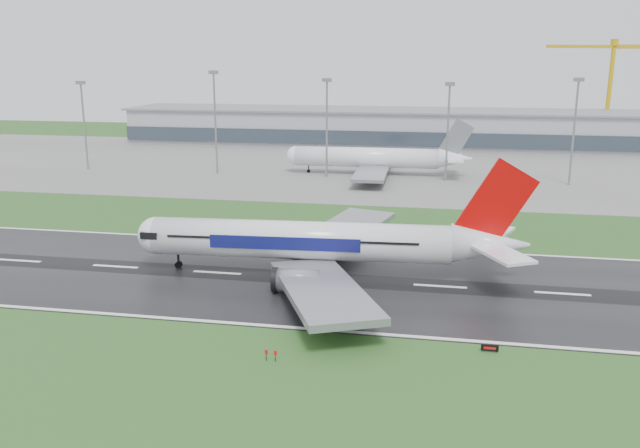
# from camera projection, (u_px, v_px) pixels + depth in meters

# --- Properties ---
(ground) EXTENTS (520.00, 520.00, 0.00)m
(ground) POSITION_uv_depth(u_px,v_px,m) (325.00, 280.00, 115.29)
(ground) COLOR #224C1C
(ground) RESTS_ON ground
(runway) EXTENTS (400.00, 45.00, 0.10)m
(runway) POSITION_uv_depth(u_px,v_px,m) (325.00, 279.00, 115.28)
(runway) COLOR black
(runway) RESTS_ON ground
(apron) EXTENTS (400.00, 130.00, 0.08)m
(apron) POSITION_uv_depth(u_px,v_px,m) (386.00, 166.00, 234.35)
(apron) COLOR slate
(apron) RESTS_ON ground
(terminal) EXTENTS (240.00, 36.00, 15.00)m
(terminal) POSITION_uv_depth(u_px,v_px,m) (398.00, 128.00, 289.66)
(terminal) COLOR gray
(terminal) RESTS_ON ground
(main_airliner) EXTENTS (74.19, 71.06, 20.73)m
(main_airliner) POSITION_uv_depth(u_px,v_px,m) (328.00, 218.00, 115.66)
(main_airliner) COLOR silver
(main_airliner) RESTS_ON runway
(parked_airliner) EXTENTS (63.38, 59.12, 18.36)m
(parked_airliner) POSITION_uv_depth(u_px,v_px,m) (374.00, 147.00, 215.78)
(parked_airliner) COLOR white
(parked_airliner) RESTS_ON apron
(tower_crane) EXTENTS (43.83, 19.44, 45.48)m
(tower_crane) POSITION_uv_depth(u_px,v_px,m) (609.00, 93.00, 284.28)
(tower_crane) COLOR #CB9B0D
(tower_crane) RESTS_ON ground
(runway_sign) EXTENTS (2.31, 0.57, 1.04)m
(runway_sign) POSITION_uv_depth(u_px,v_px,m) (490.00, 348.00, 86.93)
(runway_sign) COLOR black
(runway_sign) RESTS_ON ground
(floodmast_0) EXTENTS (0.64, 0.64, 29.14)m
(floodmast_0) POSITION_uv_depth(u_px,v_px,m) (85.00, 128.00, 224.88)
(floodmast_0) COLOR gray
(floodmast_0) RESTS_ON ground
(floodmast_1) EXTENTS (0.64, 0.64, 32.77)m
(floodmast_1) POSITION_uv_depth(u_px,v_px,m) (215.00, 125.00, 216.09)
(floodmast_1) COLOR gray
(floodmast_1) RESTS_ON ground
(floodmast_2) EXTENTS (0.64, 0.64, 30.53)m
(floodmast_2) POSITION_uv_depth(u_px,v_px,m) (327.00, 130.00, 209.78)
(floodmast_2) COLOR gray
(floodmast_2) RESTS_ON ground
(floodmast_3) EXTENTS (0.64, 0.64, 29.58)m
(floodmast_3) POSITION_uv_depth(u_px,v_px,m) (448.00, 134.00, 203.18)
(floodmast_3) COLOR gray
(floodmast_3) RESTS_ON ground
(floodmast_4) EXTENTS (0.64, 0.64, 31.12)m
(floodmast_4) POSITION_uv_depth(u_px,v_px,m) (574.00, 134.00, 196.43)
(floodmast_4) COLOR gray
(floodmast_4) RESTS_ON ground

